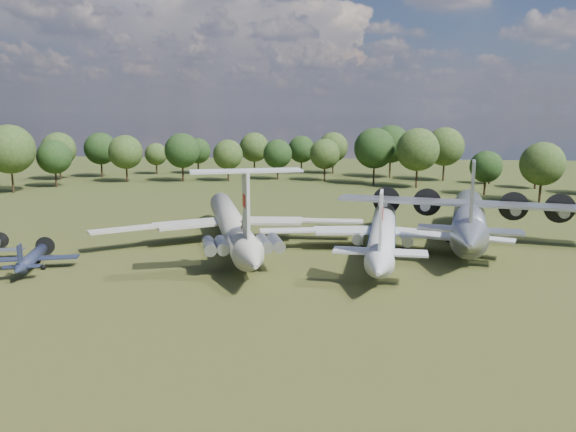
# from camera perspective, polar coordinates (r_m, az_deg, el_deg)

# --- Properties ---
(ground) EXTENTS (300.00, 300.00, 0.00)m
(ground) POSITION_cam_1_polar(r_m,az_deg,el_deg) (77.77, -8.21, -3.61)
(ground) COLOR #1F3D14
(ground) RESTS_ON ground
(il62_airliner) EXTENTS (52.20, 59.93, 4.97)m
(il62_airliner) POSITION_cam_1_polar(r_m,az_deg,el_deg) (80.39, -5.76, -1.26)
(il62_airliner) COLOR silver
(il62_airliner) RESTS_ON ground
(tu104_jet) EXTENTS (37.68, 47.89, 4.51)m
(tu104_jet) POSITION_cam_1_polar(r_m,az_deg,el_deg) (77.07, 9.59, -2.06)
(tu104_jet) COLOR silver
(tu104_jet) RESTS_ON ground
(an12_transport) EXTENTS (46.93, 50.48, 5.72)m
(an12_transport) POSITION_cam_1_polar(r_m,az_deg,el_deg) (86.37, 17.87, -0.64)
(an12_transport) COLOR #9C9EA4
(an12_transport) RESTS_ON ground
(small_prop_west) EXTENTS (14.00, 16.68, 2.11)m
(small_prop_west) POSITION_cam_1_polar(r_m,az_deg,el_deg) (75.12, -24.54, -4.18)
(small_prop_west) COLOR black
(small_prop_west) RESTS_ON ground
(person_on_il62) EXTENTS (0.71, 0.52, 1.80)m
(person_on_il62) POSITION_cam_1_polar(r_m,az_deg,el_deg) (66.15, -4.59, -0.86)
(person_on_il62) COLOR olive
(person_on_il62) RESTS_ON il62_airliner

